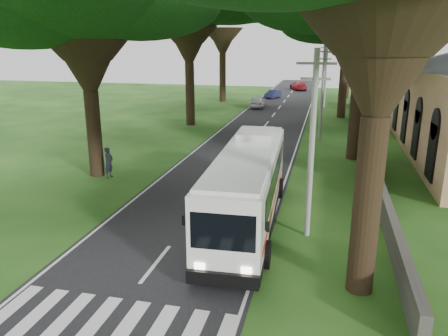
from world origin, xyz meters
The scene contains 15 objects.
ground centered at (0.00, 0.00, 0.00)m, with size 140.00×140.00×0.00m, color #1B4914.
road centered at (0.00, 25.00, 0.01)m, with size 8.00×120.00×0.04m, color black.
crosswalk centered at (0.00, -2.00, 0.00)m, with size 8.00×3.00×0.01m, color silver.
property_wall centered at (9.00, 24.00, 0.60)m, with size 0.35×50.00×1.20m, color #383533.
pole_near centered at (5.50, 6.00, 4.18)m, with size 1.60×0.24×8.00m.
pole_mid centered at (5.50, 26.00, 4.18)m, with size 1.60×0.24×8.00m.
pole_far centered at (5.50, 46.00, 4.18)m, with size 1.60×0.24×8.00m.
tree_l_far centered at (-8.50, 48.00, 13.31)m, with size 15.11×15.11×16.65m.
tree_r_midb centered at (7.50, 38.00, 10.73)m, with size 12.57×12.57×13.57m.
tree_r_far centered at (8.50, 56.00, 12.96)m, with size 15.61×15.61×16.38m.
coach_bus centered at (2.70, 6.71, 1.91)m, with size 3.25×12.12×3.54m.
distant_car_a centered at (-2.76, 43.20, 0.78)m, with size 1.76×4.38×1.49m, color #A5A5AA.
distant_car_b centered at (-2.04, 53.11, 0.63)m, with size 1.26×3.61×1.19m, color #20254C.
distant_car_c centered at (0.80, 65.40, 0.77)m, with size 2.08×5.11×1.48m, color maroon.
pedestrian centered at (-7.00, 11.71, 0.96)m, with size 0.70×0.46×1.92m, color black.
Camera 1 is at (6.06, -12.03, 8.27)m, focal length 35.00 mm.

